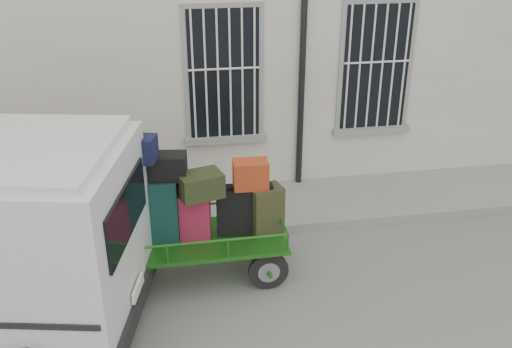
% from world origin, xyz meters
% --- Properties ---
extents(ground, '(80.00, 80.00, 0.00)m').
position_xyz_m(ground, '(0.00, 0.00, 0.00)').
color(ground, slate).
rests_on(ground, ground).
extents(building, '(24.00, 5.15, 6.00)m').
position_xyz_m(building, '(0.00, 5.50, 3.00)').
color(building, beige).
rests_on(building, ground).
extents(sidewalk, '(24.00, 1.70, 0.15)m').
position_xyz_m(sidewalk, '(0.00, 2.20, 0.07)').
color(sidewalk, gray).
rests_on(sidewalk, ground).
extents(luggage_cart, '(2.94, 1.13, 2.23)m').
position_xyz_m(luggage_cart, '(-1.23, 0.40, 1.06)').
color(luggage_cart, black).
rests_on(luggage_cart, ground).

